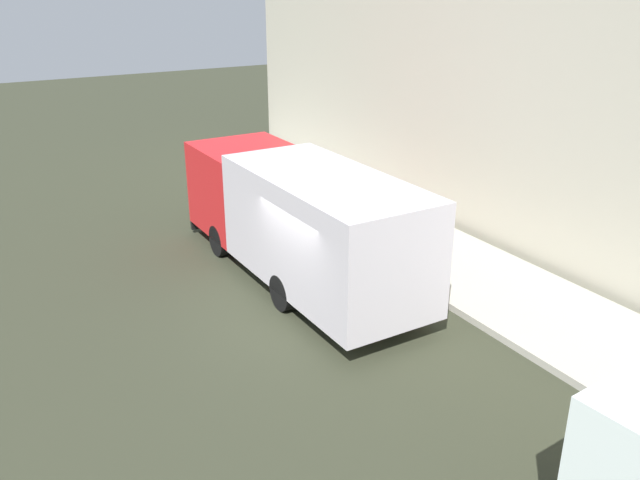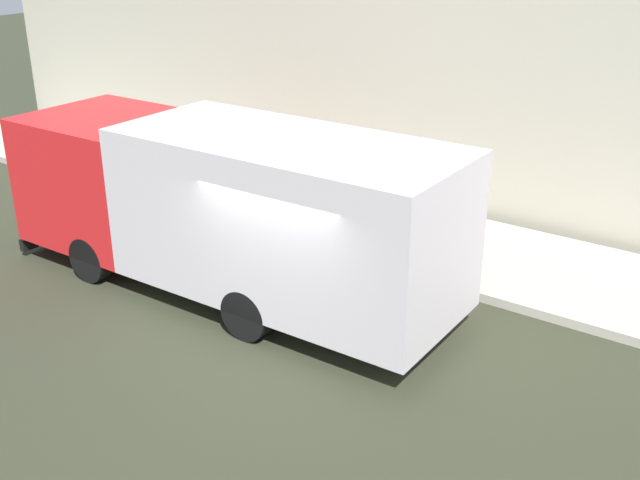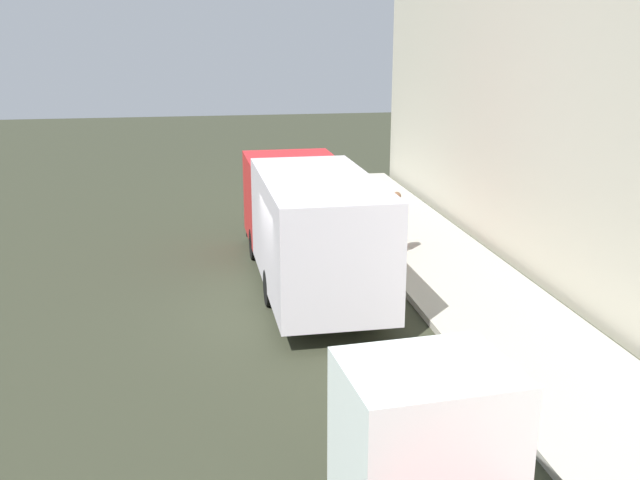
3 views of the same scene
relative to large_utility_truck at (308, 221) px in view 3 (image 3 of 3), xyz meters
The scene contains 6 objects.
ground 2.60m from the large_utility_truck, 115.65° to the right, with size 80.00×80.00×0.00m, color #2F3223.
sidewalk 4.45m from the large_utility_truck, 25.96° to the right, with size 3.26×30.00×0.16m, color #ABA699.
building_facade 7.45m from the large_utility_truck, 17.25° to the right, with size 0.50×30.00×11.63m, color #BAB49F.
large_utility_truck is the anchor object (origin of this frame).
pedestrian_walking 3.13m from the large_utility_truck, 30.04° to the left, with size 0.46×0.46×1.76m.
traffic_cone_orange 4.12m from the large_utility_truck, 51.26° to the left, with size 0.46×0.46×0.66m, color orange.
Camera 3 is at (-1.77, -15.21, 6.11)m, focal length 40.85 mm.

